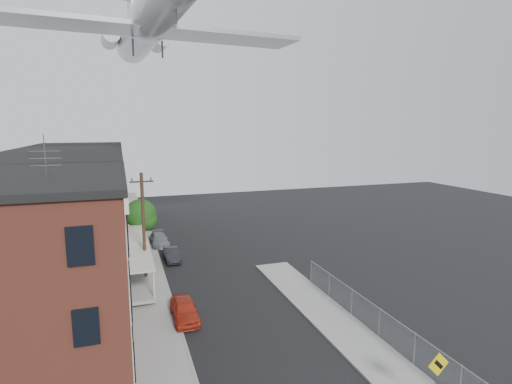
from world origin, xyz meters
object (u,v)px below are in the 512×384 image
Objects in this scene: warning_sign at (438,372)px; car_mid at (172,255)px; car_far at (159,240)px; airplane at (147,23)px; street_tree at (142,216)px; utility_pole at (144,228)px; car_near at (184,310)px.

warning_sign is 25.64m from car_mid.
airplane is at bearing -103.23° from car_far.
street_tree is 1.42× the size of car_mid.
car_far is (2.00, 10.60, -4.04)m from utility_pole.
airplane is (-1.11, 3.13, 21.30)m from car_mid.
utility_pole is at bearing 106.08° from car_near.
car_far is (-0.66, 5.48, 0.03)m from car_mid.
street_tree is 0.17× the size of airplane.
warning_sign is at bearing -69.42° from street_tree.
car_far is (-0.00, 17.51, -0.06)m from car_near.
car_mid is 21.56m from airplane.
car_mid is (-8.54, 24.14, -1.28)m from warning_sign.
utility_pole is at bearing -91.89° from street_tree.
car_far reaches higher than car_mid.
street_tree is 17.15m from car_near.
airplane reaches higher than car_near.
warning_sign reaches higher than car_mid.
airplane is (1.55, 8.24, 17.23)m from utility_pole.
street_tree is at bearing 125.94° from airplane.
warning_sign reaches higher than car_near.
utility_pole is 8.23m from car_near.
street_tree is (0.33, 9.92, -1.22)m from utility_pole.
airplane is at bearing 79.38° from utility_pole.
car_far is at bearing 79.07° from airplane.
street_tree reaches higher than car_far.
warning_sign is at bearing -59.52° from utility_pole.
car_mid is at bearing 109.48° from warning_sign.
airplane is at bearing 108.58° from car_mid.
warning_sign is at bearing -70.50° from airplane.
street_tree reaches higher than car_near.
airplane reaches higher than utility_pole.
car_near is at bearing -84.33° from street_tree.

